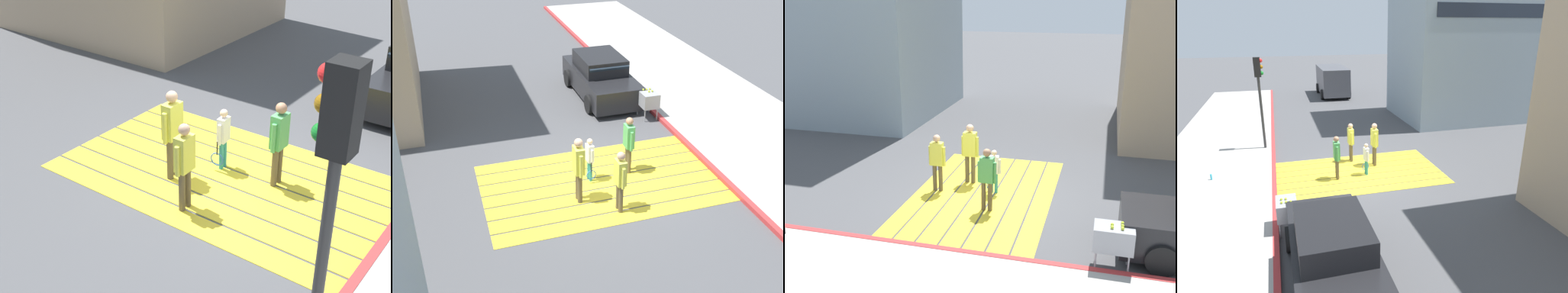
{
  "view_description": "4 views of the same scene",
  "coord_description": "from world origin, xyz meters",
  "views": [
    {
      "loc": [
        -5.13,
        7.9,
        5.74
      ],
      "look_at": [
        0.06,
        0.9,
        1.03
      ],
      "focal_mm": 51.75,
      "sensor_mm": 36.0,
      "label": 1
    },
    {
      "loc": [
        3.88,
        10.97,
        7.5
      ],
      "look_at": [
        0.3,
        -0.22,
        1.07
      ],
      "focal_mm": 46.4,
      "sensor_mm": 36.0,
      "label": 2
    },
    {
      "loc": [
        -11.82,
        -3.13,
        5.36
      ],
      "look_at": [
        0.43,
        0.21,
        1.28
      ],
      "focal_mm": 43.55,
      "sensor_mm": 36.0,
      "label": 3
    },
    {
      "loc": [
        -2.91,
        -12.39,
        5.49
      ],
      "look_at": [
        0.74,
        0.66,
        0.81
      ],
      "focal_mm": 32.01,
      "sensor_mm": 36.0,
      "label": 4
    }
  ],
  "objects": [
    {
      "name": "traffic_light_corner",
      "position": [
        -3.58,
        3.81,
        3.04
      ],
      "size": [
        0.39,
        0.28,
        4.24
      ],
      "color": "#2D2D2D",
      "rests_on": "ground"
    },
    {
      "name": "pedestrian_adult_lead",
      "position": [
        -0.93,
        -0.34,
        0.98
      ],
      "size": [
        0.22,
        0.5,
        1.69
      ],
      "color": "brown",
      "rests_on": "ground"
    },
    {
      "name": "pedestrian_adult_side",
      "position": [
        -0.03,
        1.33,
        0.97
      ],
      "size": [
        0.22,
        0.49,
        1.67
      ],
      "color": "brown",
      "rests_on": "ground"
    },
    {
      "name": "ground_plane",
      "position": [
        0.0,
        0.0,
        0.0
      ],
      "size": [
        120.0,
        120.0,
        0.0
      ],
      "primitive_type": "plane",
      "color": "#4C4C4F"
    },
    {
      "name": "crosswalk_stripes",
      "position": [
        0.0,
        -0.0,
        0.01
      ],
      "size": [
        6.4,
        3.8,
        0.01
      ],
      "color": "yellow",
      "rests_on": "ground"
    },
    {
      "name": "pedestrian_adult_trailing",
      "position": [
        0.8,
        0.61,
        1.05
      ],
      "size": [
        0.23,
        0.53,
        1.8
      ],
      "color": "brown",
      "rests_on": "ground"
    },
    {
      "name": "pedestrian_child_with_racket",
      "position": [
        0.23,
        -0.24,
        0.72
      ],
      "size": [
        0.29,
        0.4,
        1.28
      ],
      "color": "teal",
      "rests_on": "ground"
    },
    {
      "name": "curb_painted",
      "position": [
        -3.25,
        0.0,
        0.07
      ],
      "size": [
        0.16,
        40.0,
        0.13
      ],
      "primitive_type": "cube",
      "color": "#BC3333",
      "rests_on": "ground"
    }
  ]
}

